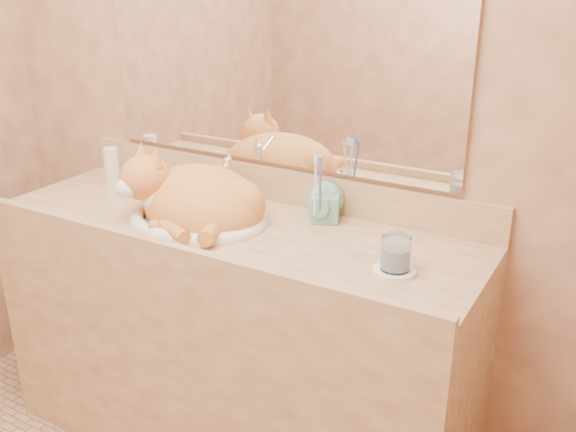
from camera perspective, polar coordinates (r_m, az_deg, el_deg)
The scene contains 12 objects.
wall_back at distance 2.14m, azimuth -1.28°, elevation 11.65°, with size 2.40×0.02×2.50m, color #8F5B41.
vanity_counter at distance 2.22m, azimuth -4.85°, elevation -10.99°, with size 1.60×0.55×0.85m, color olive, non-canonical shape.
mirror at distance 2.11m, azimuth -1.49°, elevation 15.36°, with size 1.30×0.02×0.80m, color white.
sink_basin at distance 2.05m, azimuth -8.16°, elevation 1.48°, with size 0.46×0.38×0.14m, color white, non-canonical shape.
faucet at distance 2.18m, azimuth -5.34°, elevation 3.27°, with size 0.05×0.12×0.18m, color white, non-canonical shape.
cat at distance 2.06m, azimuth -8.44°, elevation 1.78°, with size 0.45×0.37×0.24m, color #C16C2C, non-canonical shape.
soap_dispenser at distance 1.98m, azimuth 3.25°, elevation 1.77°, with size 0.09×0.09×0.20m, color #68A693.
toothbrush_cup at distance 1.99m, azimuth 2.64°, elevation 0.53°, with size 0.12×0.12×0.11m, color #68A693.
toothbrushes at distance 1.96m, azimuth 2.68°, elevation 2.79°, with size 0.04×0.04×0.23m, color silver, non-canonical shape.
saucer at distance 1.73m, azimuth 9.44°, elevation -4.82°, with size 0.12×0.12×0.01m, color white.
water_glass at distance 1.71m, azimuth 9.55°, elevation -3.26°, with size 0.08×0.08×0.09m, color white.
lotion_bottle at distance 2.50m, azimuth -15.41°, elevation 4.44°, with size 0.05×0.05×0.13m, color silver.
Camera 1 is at (1.09, -0.80, 1.62)m, focal length 40.00 mm.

